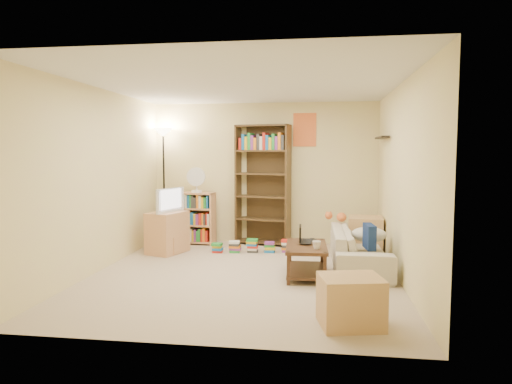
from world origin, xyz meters
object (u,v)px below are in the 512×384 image
(sofa, at_px, (359,249))
(end_cabinet, at_px, (351,301))
(tabby_cat, at_px, (339,217))
(tall_bookshelf, at_px, (263,182))
(mug, at_px, (317,245))
(television, at_px, (167,200))
(coffee_table, at_px, (306,256))
(desk_fan, at_px, (196,179))
(tv_stand, at_px, (167,232))
(side_table, at_px, (365,236))
(laptop, at_px, (310,242))
(floor_lamp, at_px, (163,151))
(short_bookshelf, at_px, (195,218))

(sofa, xyz_separation_m, end_cabinet, (-0.26, -2.22, -0.04))
(tabby_cat, bearing_deg, tall_bookshelf, 150.44)
(mug, height_order, television, television)
(television, relative_size, end_cabinet, 1.18)
(coffee_table, relative_size, tall_bookshelf, 0.46)
(sofa, relative_size, desk_fan, 4.23)
(tv_stand, height_order, side_table, tv_stand)
(mug, height_order, desk_fan, desk_fan)
(tabby_cat, relative_size, laptop, 1.13)
(laptop, bearing_deg, tall_bookshelf, 26.89)
(laptop, bearing_deg, sofa, -55.89)
(desk_fan, bearing_deg, television, -110.92)
(coffee_table, height_order, laptop, laptop)
(sofa, height_order, side_table, side_table)
(sofa, distance_m, mug, 1.01)
(floor_lamp, relative_size, end_cabinet, 3.65)
(sofa, bearing_deg, side_table, -11.85)
(sofa, bearing_deg, desk_fan, 63.68)
(television, distance_m, tall_bookshelf, 1.72)
(side_table, bearing_deg, tall_bookshelf, 161.12)
(floor_lamp, bearing_deg, tabby_cat, -13.35)
(coffee_table, distance_m, side_table, 1.68)
(laptop, relative_size, floor_lamp, 0.18)
(side_table, relative_size, end_cabinet, 1.07)
(short_bookshelf, bearing_deg, tabby_cat, -9.29)
(tv_stand, distance_m, short_bookshelf, 0.83)
(tall_bookshelf, height_order, floor_lamp, tall_bookshelf)
(end_cabinet, bearing_deg, tabby_cat, 89.72)
(tabby_cat, relative_size, short_bookshelf, 0.46)
(floor_lamp, bearing_deg, mug, -39.11)
(desk_fan, bearing_deg, mug, -44.66)
(coffee_table, distance_m, end_cabinet, 1.72)
(sofa, relative_size, coffee_table, 1.95)
(laptop, xyz_separation_m, end_cabinet, (0.41, -1.79, -0.20))
(laptop, bearing_deg, mug, -165.05)
(floor_lamp, height_order, side_table, floor_lamp)
(tall_bookshelf, height_order, end_cabinet, tall_bookshelf)
(tall_bookshelf, xyz_separation_m, side_table, (1.72, -0.59, -0.81))
(laptop, bearing_deg, end_cabinet, -165.15)
(television, distance_m, end_cabinet, 3.94)
(tabby_cat, distance_m, desk_fan, 2.58)
(sofa, height_order, tv_stand, tv_stand)
(mug, bearing_deg, floor_lamp, 140.89)
(television, height_order, short_bookshelf, television)
(coffee_table, xyz_separation_m, laptop, (0.05, 0.14, 0.16))
(tall_bookshelf, xyz_separation_m, desk_fan, (-1.16, -0.15, 0.04))
(tv_stand, bearing_deg, tall_bookshelf, 51.43)
(sofa, height_order, mug, sofa)
(coffee_table, height_order, short_bookshelf, short_bookshelf)
(tabby_cat, distance_m, coffee_table, 1.41)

